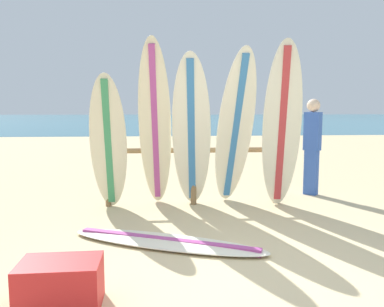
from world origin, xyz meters
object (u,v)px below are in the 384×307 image
Objects in this scene: beachgoer_standing at (312,142)px; small_boat_offshore at (287,122)px; surfboard_leaning_center_left at (191,134)px; surfboard_leaning_center at (235,131)px; surfboard_lying_on_sand at (166,242)px; surfboard_rack at (194,163)px; surfboard_leaning_center_right at (282,127)px; cooler_box at (60,284)px; surfboard_leaning_left at (155,127)px; surfboard_leaning_far_left at (108,143)px.

beachgoer_standing reaches higher than small_boat_offshore.
surfboard_leaning_center_left is at bearing -110.98° from small_boat_offshore.
surfboard_lying_on_sand is (-1.05, -1.52, -1.13)m from surfboard_leaning_center.
surfboard_rack is 1.44m from surfboard_leaning_center_right.
surfboard_leaning_left is at bearing 75.28° from cooler_box.
surfboard_leaning_center_right reaches higher than surfboard_rack.
surfboard_leaning_center is 1.73m from beachgoer_standing.
beachgoer_standing is 29.18m from small_boat_offshore.
surfboard_leaning_left is 1.18m from surfboard_leaning_center.
surfboard_lying_on_sand is at bearing 56.68° from cooler_box.
surfboard_lying_on_sand is 1.53m from cooler_box.
surfboard_leaning_center_left is (0.53, -0.04, -0.09)m from surfboard_leaning_left.
surfboard_leaning_center_right is 4.09× the size of cooler_box.
surfboard_rack is 1.64× the size of beachgoer_standing.
surfboard_leaning_center_right reaches higher than surfboard_leaning_center.
surfboard_leaning_center_left reaches higher than beachgoer_standing.
surfboard_leaning_center reaches higher than surfboard_lying_on_sand.
surfboard_leaning_center_left is 0.97× the size of surfboard_leaning_center.
surfboard_leaning_center is at bearing -152.04° from beachgoer_standing.
surfboard_leaning_center is (1.85, 0.00, 0.17)m from surfboard_leaning_far_left.
surfboard_leaning_center_right is 1.48× the size of beachgoer_standing.
surfboard_leaning_far_left is 31.11m from small_boat_offshore.
small_boat_offshore is at bearing 67.76° from cooler_box.
surfboard_rack is 1.19× the size of surfboard_lying_on_sand.
beachgoer_standing is at bearing 14.46° from surfboard_rack.
surfboard_leaning_center_right is (1.84, -0.14, 0.00)m from surfboard_leaning_left.
surfboard_leaning_left is at bearing 0.06° from surfboard_leaning_far_left.
small_boat_offshore is (12.19, 28.61, -0.74)m from surfboard_leaning_far_left.
surfboard_rack is 1.17× the size of surfboard_leaning_center.
surfboard_leaning_center_left is (1.20, -0.04, 0.14)m from surfboard_leaning_far_left.
surfboard_rack is 0.83m from surfboard_leaning_center.
surfboard_leaning_left is at bearing -163.36° from beachgoer_standing.
surfboard_leaning_center_left reaches higher than surfboard_leaning_far_left.
surfboard_leaning_far_left is 0.71m from surfboard_leaning_left.
surfboard_lying_on_sand is (-0.40, -1.48, -1.10)m from surfboard_leaning_center_left.
cooler_box is (-0.01, -2.80, -0.82)m from surfboard_leaning_far_left.
surfboard_leaning_left is at bearing -111.93° from small_boat_offshore.
cooler_box is at bearing -103.71° from surfboard_leaning_left.
surfboard_leaning_left is at bearing 94.85° from surfboard_lying_on_sand.
small_boat_offshore is at bearing 69.02° from surfboard_leaning_center_left.
surfboard_rack is at bearing 24.03° from surfboard_leaning_left.
beachgoer_standing is (2.56, 2.32, 0.88)m from surfboard_lying_on_sand.
surfboard_leaning_center_left is 0.71× the size of small_boat_offshore.
beachgoer_standing reaches higher than surfboard_rack.
beachgoer_standing is (1.51, 0.80, -0.26)m from surfboard_leaning_center.
surfboard_leaning_left is 1.05× the size of surfboard_leaning_center.
surfboard_rack reaches higher than surfboard_lying_on_sand.
surfboard_leaning_far_left is at bearing 88.81° from cooler_box.
surfboard_leaning_center reaches higher than surfboard_leaning_far_left.
surfboard_leaning_center_right is at bearing -17.66° from surfboard_rack.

